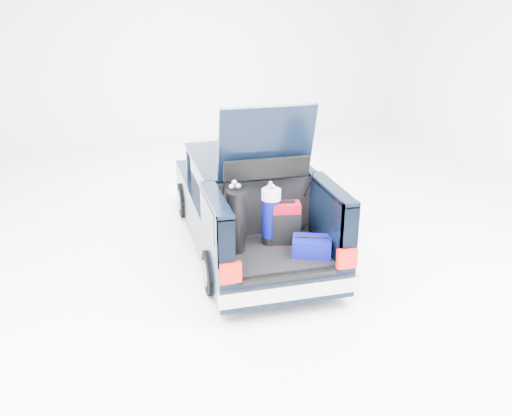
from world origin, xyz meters
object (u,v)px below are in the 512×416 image
object	(u,v)px
black_golf_bag	(236,221)
blue_duffel	(312,246)
blue_golf_bag	(271,216)
car	(246,203)
red_suitcase	(286,223)

from	to	relation	value
black_golf_bag	blue_duffel	distance (m)	1.04
blue_golf_bag	car	bearing A→B (deg)	112.92
black_golf_bag	blue_duffel	xyz separation A→B (m)	(0.94, -0.34, -0.32)
car	blue_golf_bag	xyz separation A→B (m)	(0.02, -1.33, 0.32)
blue_golf_bag	red_suitcase	bearing A→B (deg)	4.31
black_golf_bag	blue_golf_bag	world-z (taller)	black_golf_bag
red_suitcase	black_golf_bag	size ratio (longest dim) A/B	0.63
red_suitcase	black_golf_bag	xyz separation A→B (m)	(-0.72, -0.09, 0.15)
red_suitcase	blue_golf_bag	bearing A→B (deg)	172.38
blue_duffel	car	bearing A→B (deg)	124.00
car	black_golf_bag	distance (m)	1.61
black_golf_bag	blue_golf_bag	size ratio (longest dim) A/B	1.11
red_suitcase	black_golf_bag	bearing A→B (deg)	-162.42
red_suitcase	blue_golf_bag	size ratio (longest dim) A/B	0.70
black_golf_bag	blue_golf_bag	xyz separation A→B (m)	(0.52, 0.16, -0.04)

